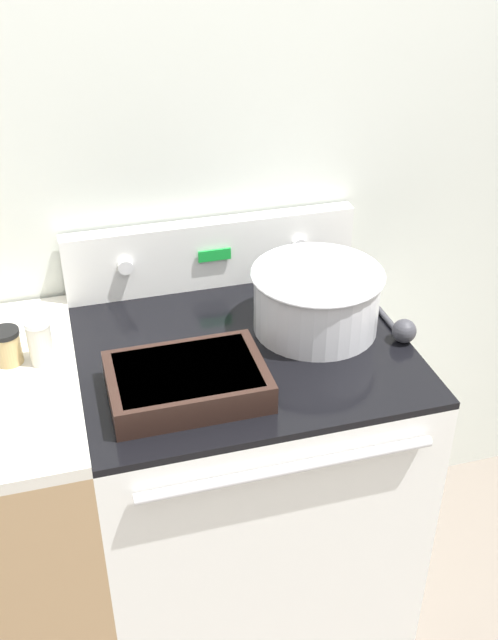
% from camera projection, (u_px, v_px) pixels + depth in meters
% --- Properties ---
extents(kitchen_wall, '(8.00, 0.05, 2.50)m').
position_uv_depth(kitchen_wall, '(205.00, 176.00, 1.99)').
color(kitchen_wall, silver).
rests_on(kitchen_wall, ground_plane).
extents(stove_range, '(0.80, 0.72, 0.95)m').
position_uv_depth(stove_range, '(244.00, 487.00, 2.09)').
color(stove_range, white).
rests_on(stove_range, ground_plane).
extents(control_panel, '(0.80, 0.07, 0.19)m').
position_uv_depth(control_panel, '(212.00, 253.00, 2.05)').
color(control_panel, white).
rests_on(control_panel, stove_range).
extents(mixing_bowl, '(0.33, 0.33, 0.16)m').
position_uv_depth(mixing_bowl, '(316.00, 297.00, 1.86)').
color(mixing_bowl, silver).
rests_on(mixing_bowl, stove_range).
extents(casserole_dish, '(0.35, 0.24, 0.07)m').
position_uv_depth(casserole_dish, '(187.00, 380.00, 1.65)').
color(casserole_dish, black).
rests_on(casserole_dish, stove_range).
extents(ladle, '(0.06, 0.33, 0.06)m').
position_uv_depth(ladle, '(398.00, 326.00, 1.86)').
color(ladle, '#333338').
rests_on(ladle, stove_range).
extents(spice_jar_white_cap, '(0.06, 0.06, 0.11)m').
position_uv_depth(spice_jar_white_cap, '(40.00, 341.00, 1.73)').
color(spice_jar_white_cap, beige).
rests_on(spice_jar_white_cap, side_counter).
extents(spice_jar_black_cap, '(0.07, 0.07, 0.09)m').
position_uv_depth(spice_jar_black_cap, '(7.00, 346.00, 1.73)').
color(spice_jar_black_cap, tan).
rests_on(spice_jar_black_cap, side_counter).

